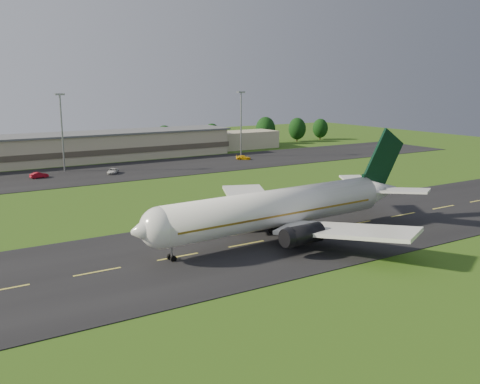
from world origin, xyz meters
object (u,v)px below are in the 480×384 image
service_vehicle_c (113,171)px  service_vehicle_d (243,157)px  light_mast_east (241,116)px  service_vehicle_b (39,175)px  terminal (55,150)px  light_mast_centre (61,123)px  airliner (280,208)px

service_vehicle_c → service_vehicle_d: service_vehicle_c is taller
light_mast_east → service_vehicle_b: (-62.93, -7.17, -11.93)m
light_mast_east → service_vehicle_b: size_ratio=4.71×
light_mast_east → service_vehicle_d: bearing=-116.7°
terminal → light_mast_east: light_mast_east is taller
light_mast_centre → service_vehicle_c: bearing=-47.7°
service_vehicle_b → service_vehicle_c: service_vehicle_b is taller
airliner → service_vehicle_d: size_ratio=11.56×
terminal → service_vehicle_d: (50.10, -23.14, -3.25)m
terminal → service_vehicle_d: bearing=-24.8°
service_vehicle_d → service_vehicle_b: bearing=125.2°
airliner → light_mast_east: bearing=58.9°
service_vehicle_b → service_vehicle_d: size_ratio=0.97×
light_mast_east → service_vehicle_d: 14.30m
terminal → service_vehicle_b: 25.35m
terminal → light_mast_east: size_ratio=7.13×
airliner → terminal: bearing=93.4°
light_mast_centre → service_vehicle_b: size_ratio=4.71×
airliner → service_vehicle_b: (-19.96, 72.78, -3.85)m
service_vehicle_b → light_mast_east: bearing=-92.1°
terminal → light_mast_centre: (-1.40, -16.18, 8.75)m
terminal → light_mast_east: bearing=-16.8°
service_vehicle_c → airliner: bearing=-56.8°
light_mast_centre → service_vehicle_d: size_ratio=4.59×
service_vehicle_c → light_mast_east: bearing=44.2°
airliner → terminal: (-10.63, 96.14, -0.67)m
service_vehicle_b → light_mast_centre: bearing=-56.5°
light_mast_east → service_vehicle_c: size_ratio=4.25×
light_mast_centre → airliner: bearing=-81.4°
terminal → service_vehicle_c: (8.16, -26.69, -3.23)m
terminal → light_mast_centre: light_mast_centre is taller
service_vehicle_d → light_mast_east: bearing=8.3°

